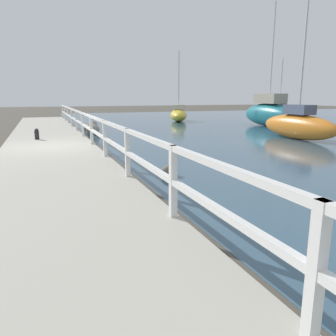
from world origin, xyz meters
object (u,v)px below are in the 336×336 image
sailboat_orange (298,125)px  sailboat_black (279,109)px  sailboat_yellow (179,114)px  mooring_bollard (37,134)px  sailboat_teal (269,113)px

sailboat_orange → sailboat_black: bearing=54.6°
sailboat_yellow → sailboat_black: size_ratio=1.06×
sailboat_yellow → mooring_bollard: bearing=-113.0°
sailboat_teal → mooring_bollard: bearing=-159.1°
mooring_bollard → sailboat_black: bearing=25.8°
sailboat_orange → sailboat_yellow: 13.01m
sailboat_yellow → sailboat_black: 9.56m
mooring_bollard → sailboat_orange: 12.05m
mooring_bollard → sailboat_yellow: sailboat_yellow is taller
mooring_bollard → sailboat_teal: size_ratio=0.06×
mooring_bollard → sailboat_black: 22.83m
sailboat_teal → sailboat_orange: bearing=-112.1°
sailboat_orange → mooring_bollard: bearing=171.5°
mooring_bollard → sailboat_black: size_ratio=0.09×
sailboat_black → sailboat_teal: size_ratio=0.66×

